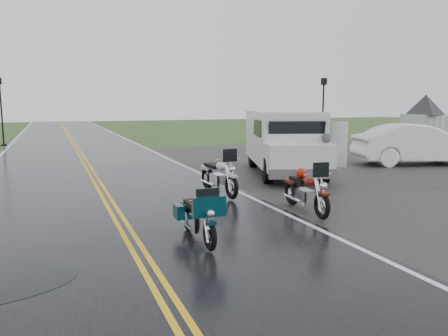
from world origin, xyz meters
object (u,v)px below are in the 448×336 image
(lamp_post_far_right, at_px, (323,113))
(van_white, at_px, (268,148))
(sedan_white, at_px, (416,145))
(motorcycle_teal, at_px, (210,223))
(person_at_van, at_px, (325,159))
(lamp_post_far_left, at_px, (1,112))
(motorcycle_silver, at_px, (232,177))
(motorcycle_red, at_px, (322,195))
(visitor_center, at_px, (425,108))

(lamp_post_far_right, bearing_deg, van_white, -132.26)
(van_white, bearing_deg, lamp_post_far_right, 65.54)
(sedan_white, relative_size, lamp_post_far_right, 1.27)
(motorcycle_teal, xyz_separation_m, person_at_van, (5.86, 5.03, 0.27))
(van_white, distance_m, person_at_van, 1.93)
(lamp_post_far_left, bearing_deg, motorcycle_silver, -69.82)
(motorcycle_silver, relative_size, lamp_post_far_left, 0.54)
(lamp_post_far_left, distance_m, lamp_post_far_right, 19.89)
(motorcycle_teal, height_order, lamp_post_far_left, lamp_post_far_left)
(motorcycle_red, xyz_separation_m, lamp_post_far_right, (9.42, 13.89, 1.45))
(motorcycle_teal, relative_size, lamp_post_far_left, 0.45)
(visitor_center, bearing_deg, motorcycle_silver, -150.19)
(motorcycle_red, height_order, motorcycle_teal, motorcycle_red)
(van_white, distance_m, sedan_white, 8.32)
(person_at_van, height_order, sedan_white, sedan_white)
(motorcycle_teal, bearing_deg, visitor_center, 36.48)
(motorcycle_silver, xyz_separation_m, person_at_van, (3.89, 1.30, 0.15))
(person_at_van, distance_m, lamp_post_far_right, 11.98)
(van_white, bearing_deg, motorcycle_red, -84.67)
(motorcycle_red, bearing_deg, lamp_post_far_left, 115.62)
(visitor_center, bearing_deg, motorcycle_red, -141.92)
(motorcycle_teal, height_order, van_white, van_white)
(motorcycle_red, xyz_separation_m, motorcycle_silver, (-1.09, 2.69, 0.04))
(van_white, bearing_deg, motorcycle_silver, -119.38)
(motorcycle_silver, height_order, person_at_van, person_at_van)
(motorcycle_teal, distance_m, sedan_white, 14.31)
(visitor_center, height_order, sedan_white, visitor_center)
(motorcycle_silver, xyz_separation_m, van_white, (2.12, 1.96, 0.54))
(visitor_center, xyz_separation_m, motorcycle_red, (-15.75, -12.34, -1.76))
(motorcycle_teal, xyz_separation_m, sedan_white, (12.23, 7.42, 0.31))
(motorcycle_silver, bearing_deg, van_white, 39.15)
(van_white, distance_m, lamp_post_far_right, 12.51)
(visitor_center, height_order, motorcycle_teal, visitor_center)
(van_white, bearing_deg, person_at_van, -2.75)
(motorcycle_red, height_order, lamp_post_far_left, lamp_post_far_left)
(motorcycle_silver, relative_size, sedan_white, 0.43)
(motorcycle_teal, relative_size, sedan_white, 0.36)
(motorcycle_silver, height_order, lamp_post_far_left, lamp_post_far_left)
(motorcycle_red, xyz_separation_m, van_white, (1.03, 4.66, 0.58))
(motorcycle_red, bearing_deg, van_white, 82.75)
(visitor_center, bearing_deg, motorcycle_teal, -144.57)
(motorcycle_red, distance_m, lamp_post_far_left, 24.22)
(visitor_center, xyz_separation_m, person_at_van, (-12.95, -8.35, -1.57))
(person_at_van, bearing_deg, lamp_post_far_left, -65.26)
(visitor_center, distance_m, motorcycle_red, 20.09)
(motorcycle_red, bearing_deg, visitor_center, 43.31)
(visitor_center, distance_m, lamp_post_far_right, 6.52)
(visitor_center, height_order, person_at_van, visitor_center)
(person_at_van, distance_m, lamp_post_far_left, 21.82)
(visitor_center, bearing_deg, person_at_van, -147.18)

